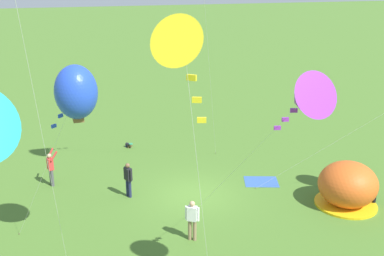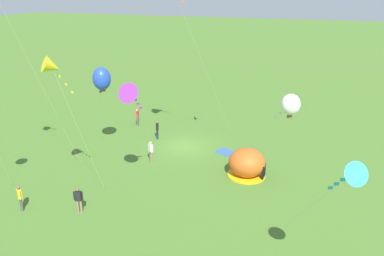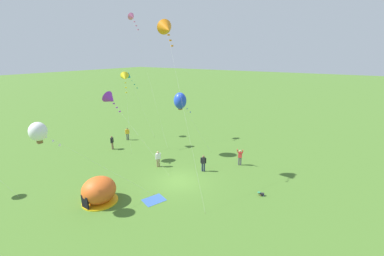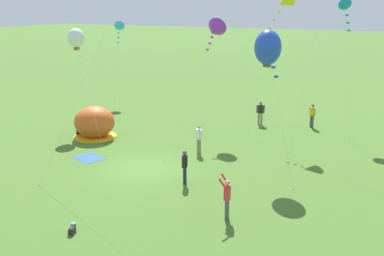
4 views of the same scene
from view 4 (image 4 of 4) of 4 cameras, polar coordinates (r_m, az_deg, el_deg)
ground_plane at (r=24.55m, az=-6.00°, el=-5.09°), size 300.00×300.00×0.00m
popup_tent at (r=30.49m, az=-12.29°, el=0.65°), size 2.81×2.81×2.10m
picnic_blanket at (r=26.64m, az=-12.95°, el=-3.74°), size 2.05×1.82×0.01m
toddler_crawling at (r=18.39m, az=-14.94°, el=-12.21°), size 0.41×0.55×0.32m
person_near_tent at (r=33.40m, az=8.69°, el=2.04°), size 0.56×0.36×1.72m
person_with_toddler at (r=18.52m, az=4.46°, el=-8.68°), size 0.57×0.70×1.89m
person_strolling at (r=26.56m, az=0.89°, el=-1.23°), size 0.50×0.41×1.72m
person_watching_sky at (r=22.04m, az=-0.93°, el=-4.74°), size 0.36×0.55×1.72m
person_far_back at (r=33.41m, az=15.03°, el=1.69°), size 0.49×0.42×1.72m
kite_yellow at (r=30.86m, az=11.64°, el=15.41°), size 2.33×2.62×9.40m
kite_teal at (r=32.85m, az=18.96°, el=14.36°), size 2.09×3.47×8.99m
kite_purple at (r=30.52m, az=2.91°, el=12.30°), size 1.36×7.99×7.74m
kite_blue at (r=23.90m, az=9.61°, el=10.02°), size 3.25×3.39×7.33m
kite_white at (r=32.94m, az=-14.52°, el=11.00°), size 6.66×5.38×7.00m
kite_cyan at (r=41.96m, az=-9.25°, el=12.45°), size 3.59×5.59×7.18m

